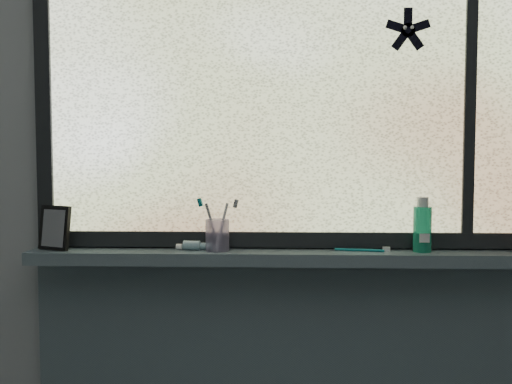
% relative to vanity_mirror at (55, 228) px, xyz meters
% --- Properties ---
extents(wall_back, '(3.00, 0.01, 2.50)m').
position_rel_vanity_mirror_xyz_m(wall_back, '(0.73, 0.08, 0.16)').
color(wall_back, '#9EA3A8').
rests_on(wall_back, ground).
extents(windowsill, '(1.62, 0.14, 0.04)m').
position_rel_vanity_mirror_xyz_m(windowsill, '(0.73, 0.00, -0.09)').
color(windowsill, '#50616A').
rests_on(windowsill, wall_back).
extents(window_pane, '(1.50, 0.01, 1.00)m').
position_rel_vanity_mirror_xyz_m(window_pane, '(0.73, 0.06, 0.44)').
color(window_pane, silver).
rests_on(window_pane, wall_back).
extents(frame_bottom, '(1.60, 0.03, 0.05)m').
position_rel_vanity_mirror_xyz_m(frame_bottom, '(0.73, 0.05, -0.04)').
color(frame_bottom, black).
rests_on(frame_bottom, windowsill).
extents(frame_left, '(0.05, 0.03, 1.10)m').
position_rel_vanity_mirror_xyz_m(frame_left, '(-0.05, 0.05, 0.44)').
color(frame_left, black).
rests_on(frame_left, wall_back).
extents(frame_mullion, '(0.03, 0.03, 1.00)m').
position_rel_vanity_mirror_xyz_m(frame_mullion, '(1.33, 0.05, 0.44)').
color(frame_mullion, black).
rests_on(frame_mullion, wall_back).
extents(starfish_sticker, '(0.15, 0.02, 0.15)m').
position_rel_vanity_mirror_xyz_m(starfish_sticker, '(1.13, 0.04, 0.63)').
color(starfish_sticker, black).
rests_on(starfish_sticker, window_pane).
extents(vanity_mirror, '(0.13, 0.10, 0.14)m').
position_rel_vanity_mirror_xyz_m(vanity_mirror, '(0.00, 0.00, 0.00)').
color(vanity_mirror, black).
rests_on(vanity_mirror, windowsill).
extents(toothpaste_tube, '(0.17, 0.06, 0.03)m').
position_rel_vanity_mirror_xyz_m(toothpaste_tube, '(0.46, 0.01, -0.06)').
color(toothpaste_tube, silver).
rests_on(toothpaste_tube, windowsill).
extents(toothbrush_cup, '(0.08, 0.08, 0.10)m').
position_rel_vanity_mirror_xyz_m(toothbrush_cup, '(0.53, 0.00, -0.02)').
color(toothbrush_cup, '#AA9CCF').
rests_on(toothbrush_cup, windowsill).
extents(toothbrush_lying, '(0.19, 0.05, 0.01)m').
position_rel_vanity_mirror_xyz_m(toothbrush_lying, '(0.98, 0.00, -0.07)').
color(toothbrush_lying, '#0E767E').
rests_on(toothbrush_lying, windowsill).
extents(mouthwash_bottle, '(0.06, 0.06, 0.14)m').
position_rel_vanity_mirror_xyz_m(mouthwash_bottle, '(1.18, 0.00, 0.02)').
color(mouthwash_bottle, '#20A67E').
rests_on(mouthwash_bottle, windowsill).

